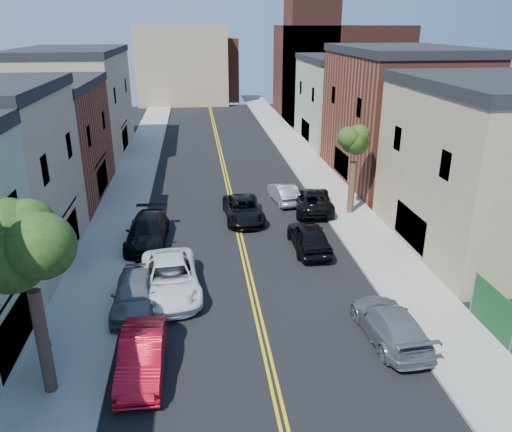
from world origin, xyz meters
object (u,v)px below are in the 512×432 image
object	(u,v)px
black_car_right	(309,237)
pedestrian_left	(46,351)
red_sedan	(142,356)
white_pickup	(170,278)
silver_car_right	(284,193)
grey_car_left	(135,293)
dark_car_right_far	(313,200)
black_suv_lane	(243,209)
grey_car_right	(390,324)
black_car_left	(147,231)

from	to	relation	value
black_car_right	pedestrian_left	world-z (taller)	pedestrian_left
red_sedan	white_pickup	bearing A→B (deg)	82.35
silver_car_right	pedestrian_left	xyz separation A→B (m)	(-12.03, -17.99, 0.38)
grey_car_left	dark_car_right_far	distance (m)	16.01
black_car_right	silver_car_right	world-z (taller)	black_car_right
silver_car_right	dark_car_right_far	size ratio (longest dim) A/B	0.77
red_sedan	white_pickup	size ratio (longest dim) A/B	0.78
red_sedan	dark_car_right_far	distance (m)	19.25
black_car_right	grey_car_left	bearing A→B (deg)	29.16
grey_car_left	black_suv_lane	bearing A→B (deg)	60.24
white_pickup	pedestrian_left	distance (m)	7.07
white_pickup	black_car_right	bearing A→B (deg)	22.20
silver_car_right	pedestrian_left	bearing A→B (deg)	49.70
pedestrian_left	black_suv_lane	bearing A→B (deg)	-14.71
grey_car_right	silver_car_right	xyz separation A→B (m)	(-1.39, 17.31, -0.03)
silver_car_right	pedestrian_left	world-z (taller)	pedestrian_left
red_sedan	silver_car_right	size ratio (longest dim) A/B	1.08
silver_car_right	pedestrian_left	size ratio (longest dim) A/B	2.27
white_pickup	silver_car_right	distance (m)	14.59
silver_car_right	black_suv_lane	distance (m)	4.57
grey_car_left	silver_car_right	xyz separation A→B (m)	(9.30, 13.60, -0.12)
black_suv_lane	white_pickup	bearing A→B (deg)	-117.54
grey_car_left	dark_car_right_far	world-z (taller)	grey_car_left
dark_car_right_far	pedestrian_left	xyz separation A→B (m)	(-13.73, -16.02, 0.32)
grey_car_left	grey_car_right	size ratio (longest dim) A/B	0.96
white_pickup	red_sedan	bearing A→B (deg)	-103.35
pedestrian_left	dark_car_right_far	bearing A→B (deg)	-24.82
red_sedan	pedestrian_left	size ratio (longest dim) A/B	2.44
black_car_left	black_suv_lane	bearing A→B (deg)	30.28
dark_car_right_far	pedestrian_left	size ratio (longest dim) A/B	2.94
black_car_left	black_suv_lane	xyz separation A→B (m)	(6.00, 3.18, -0.09)
black_car_right	pedestrian_left	bearing A→B (deg)	38.39
silver_car_right	dark_car_right_far	distance (m)	2.60
dark_car_right_far	black_suv_lane	size ratio (longest dim) A/B	1.05
silver_car_right	black_car_left	bearing A→B (deg)	27.75
white_pickup	grey_car_right	bearing A→B (deg)	-33.73
black_car_right	silver_car_right	xyz separation A→B (m)	(0.00, 8.34, -0.12)
grey_car_left	dark_car_right_far	size ratio (longest dim) A/B	0.87
grey_car_right	pedestrian_left	xyz separation A→B (m)	(-13.42, -0.68, 0.36)
black_car_left	silver_car_right	bearing A→B (deg)	36.65
black_car_right	black_car_left	bearing A→B (deg)	-12.49
black_car_right	pedestrian_left	distance (m)	15.42
black_car_left	black_suv_lane	distance (m)	6.79
black_car_left	grey_car_right	size ratio (longest dim) A/B	1.12
black_car_left	pedestrian_left	distance (m)	11.97
grey_car_left	black_car_right	xyz separation A→B (m)	(9.30, 5.26, 0.00)
red_sedan	grey_car_left	size ratio (longest dim) A/B	0.95
white_pickup	grey_car_left	size ratio (longest dim) A/B	1.23
grey_car_left	silver_car_right	world-z (taller)	grey_car_left
black_car_left	silver_car_right	xyz separation A→B (m)	(9.30, 6.34, -0.12)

